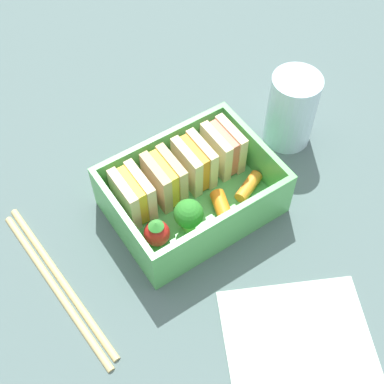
# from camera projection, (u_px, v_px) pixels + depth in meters

# --- Properties ---
(ground_plane) EXTENTS (1.20, 1.20, 0.02)m
(ground_plane) POSITION_uv_depth(u_px,v_px,m) (192.00, 212.00, 0.57)
(ground_plane) COLOR #485E5B
(bento_tray) EXTENTS (0.16, 0.12, 0.01)m
(bento_tray) POSITION_uv_depth(u_px,v_px,m) (192.00, 204.00, 0.56)
(bento_tray) COLOR #52AE57
(bento_tray) RESTS_ON ground_plane
(bento_rim) EXTENTS (0.16, 0.12, 0.05)m
(bento_rim) POSITION_uv_depth(u_px,v_px,m) (192.00, 187.00, 0.53)
(bento_rim) COLOR #52AE57
(bento_rim) RESTS_ON bento_tray
(sandwich_left) EXTENTS (0.03, 0.05, 0.05)m
(sandwich_left) POSITION_uv_depth(u_px,v_px,m) (133.00, 195.00, 0.52)
(sandwich_left) COLOR beige
(sandwich_left) RESTS_ON bento_tray
(sandwich_center_left) EXTENTS (0.03, 0.05, 0.05)m
(sandwich_center_left) POSITION_uv_depth(u_px,v_px,m) (164.00, 179.00, 0.54)
(sandwich_center_left) COLOR tan
(sandwich_center_left) RESTS_ON bento_tray
(sandwich_center) EXTENTS (0.03, 0.05, 0.05)m
(sandwich_center) POSITION_uv_depth(u_px,v_px,m) (194.00, 163.00, 0.55)
(sandwich_center) COLOR beige
(sandwich_center) RESTS_ON bento_tray
(sandwich_center_right) EXTENTS (0.03, 0.05, 0.05)m
(sandwich_center_right) POSITION_uv_depth(u_px,v_px,m) (223.00, 148.00, 0.56)
(sandwich_center_right) COLOR beige
(sandwich_center_right) RESTS_ON bento_tray
(strawberry_far_left) EXTENTS (0.03, 0.03, 0.03)m
(strawberry_far_left) POSITION_uv_depth(u_px,v_px,m) (157.00, 233.00, 0.51)
(strawberry_far_left) COLOR red
(strawberry_far_left) RESTS_ON bento_tray
(broccoli_floret) EXTENTS (0.03, 0.03, 0.04)m
(broccoli_floret) POSITION_uv_depth(u_px,v_px,m) (189.00, 215.00, 0.51)
(broccoli_floret) COLOR #82C25B
(broccoli_floret) RESTS_ON bento_tray
(carrot_stick_left) EXTENTS (0.03, 0.04, 0.02)m
(carrot_stick_left) POSITION_uv_depth(u_px,v_px,m) (223.00, 209.00, 0.54)
(carrot_stick_left) COLOR orange
(carrot_stick_left) RESTS_ON bento_tray
(carrot_stick_far_left) EXTENTS (0.04, 0.03, 0.01)m
(carrot_stick_far_left) POSITION_uv_depth(u_px,v_px,m) (249.00, 187.00, 0.55)
(carrot_stick_far_left) COLOR orange
(carrot_stick_far_left) RESTS_ON bento_tray
(chopstick_pair) EXTENTS (0.03, 0.20, 0.01)m
(chopstick_pair) POSITION_uv_depth(u_px,v_px,m) (59.00, 284.00, 0.51)
(chopstick_pair) COLOR tan
(chopstick_pair) RESTS_ON ground_plane
(drinking_glass) EXTENTS (0.05, 0.05, 0.09)m
(drinking_glass) POSITION_uv_depth(u_px,v_px,m) (291.00, 110.00, 0.58)
(drinking_glass) COLOR silver
(drinking_glass) RESTS_ON ground_plane
(folded_napkin) EXTENTS (0.16, 0.15, 0.00)m
(folded_napkin) POSITION_uv_depth(u_px,v_px,m) (294.00, 340.00, 0.48)
(folded_napkin) COLOR silver
(folded_napkin) RESTS_ON ground_plane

